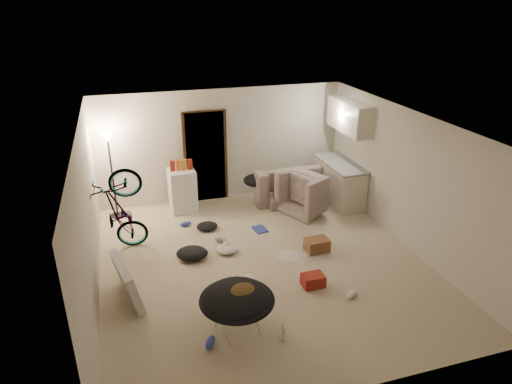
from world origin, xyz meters
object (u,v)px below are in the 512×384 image
object	(u,v)px
drink_case_a	(317,245)
drink_case_b	(313,280)
mini_fridge	(182,190)
bicycle	(123,229)
armchair	(311,195)
floor_lamp	(110,158)
tv_box	(127,281)
saucer_chair	(237,306)
juicer	(227,245)
kitchen_counter	(339,183)
sofa	(296,186)

from	to	relation	value
drink_case_a	drink_case_b	world-z (taller)	drink_case_a
mini_fridge	bicycle	bearing A→B (deg)	-136.42
armchair	mini_fridge	world-z (taller)	mini_fridge
floor_lamp	tv_box	world-z (taller)	floor_lamp
tv_box	saucer_chair	bearing A→B (deg)	-52.95
drink_case_b	armchair	bearing A→B (deg)	66.42
drink_case_a	juicer	xyz separation A→B (m)	(-1.57, 0.53, -0.03)
mini_fridge	tv_box	bearing A→B (deg)	-117.11
armchair	bicycle	bearing A→B (deg)	73.30
bicycle	tv_box	distance (m)	1.56
floor_lamp	armchair	size ratio (longest dim) A/B	1.80
kitchen_counter	juicer	xyz separation A→B (m)	(-2.92, -1.37, -0.36)
kitchen_counter	armchair	world-z (taller)	kitchen_counter
floor_lamp	armchair	world-z (taller)	floor_lamp
armchair	tv_box	size ratio (longest dim) A/B	1.01
floor_lamp	saucer_chair	distance (m)	4.59
mini_fridge	sofa	bearing A→B (deg)	-5.61
juicer	tv_box	bearing A→B (deg)	-150.51
sofa	mini_fridge	size ratio (longest dim) A/B	2.18
floor_lamp	juicer	world-z (taller)	floor_lamp
armchair	drink_case_b	xyz separation A→B (m)	(-1.12, -2.69, -0.23)
bicycle	mini_fridge	bearing A→B (deg)	-37.62
armchair	saucer_chair	distance (m)	4.25
bicycle	sofa	bearing A→B (deg)	-66.22
tv_box	juicer	world-z (taller)	tv_box
sofa	juicer	distance (m)	2.76
armchair	tv_box	bearing A→B (deg)	93.11
floor_lamp	drink_case_a	size ratio (longest dim) A/B	4.34
sofa	floor_lamp	bearing A→B (deg)	-2.96
tv_box	drink_case_a	size ratio (longest dim) A/B	2.39
sofa	saucer_chair	bearing A→B (deg)	58.71
kitchen_counter	armchair	distance (m)	0.79
armchair	bicycle	size ratio (longest dim) A/B	0.60
armchair	juicer	size ratio (longest dim) A/B	4.87
sofa	armchair	world-z (taller)	armchair
bicycle	tv_box	size ratio (longest dim) A/B	1.67
saucer_chair	drink_case_b	distance (m)	1.64
juicer	floor_lamp	bearing A→B (deg)	133.30
drink_case_b	sofa	bearing A→B (deg)	72.23
floor_lamp	sofa	distance (m)	4.10
bicycle	drink_case_b	world-z (taller)	bicycle
tv_box	juicer	distance (m)	2.09
mini_fridge	juicer	bearing A→B (deg)	-78.46
drink_case_b	saucer_chair	bearing A→B (deg)	-155.25
armchair	drink_case_a	bearing A→B (deg)	134.60
kitchen_counter	tv_box	world-z (taller)	kitchen_counter
tv_box	kitchen_counter	bearing A→B (deg)	14.06
mini_fridge	saucer_chair	xyz separation A→B (m)	(0.13, -4.14, -0.03)
saucer_chair	juicer	xyz separation A→B (m)	(0.39, 2.22, -0.35)
kitchen_counter	sofa	size ratio (longest dim) A/B	0.74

